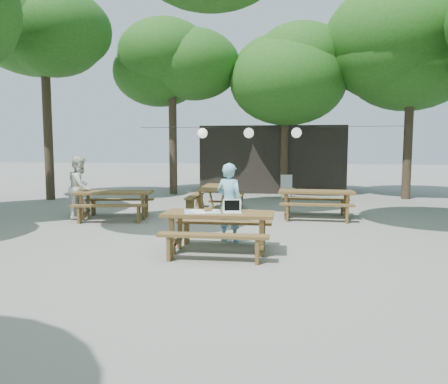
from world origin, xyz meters
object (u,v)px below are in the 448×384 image
main_picnic_table (219,232)px  second_person (80,187)px  plastic_chair (288,193)px  woman (230,203)px  picnic_table_nw (115,205)px

main_picnic_table → second_person: (-4.32, 3.36, 0.45)m
second_person → main_picnic_table: bearing=-134.6°
main_picnic_table → second_person: second_person is taller
plastic_chair → woman: bearing=-117.8°
picnic_table_nw → main_picnic_table: bearing=-54.1°
second_person → plastic_chair: bearing=-55.3°
main_picnic_table → plastic_chair: 8.42m
plastic_chair → picnic_table_nw: bearing=-151.1°
second_person → plastic_chair: second_person is taller
plastic_chair → second_person: bearing=-156.9°
woman → plastic_chair: 7.48m
main_picnic_table → woman: bearing=85.5°
main_picnic_table → plastic_chair: size_ratio=2.22×
picnic_table_nw → plastic_chair: bearing=37.9°
main_picnic_table → second_person: bearing=142.1°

